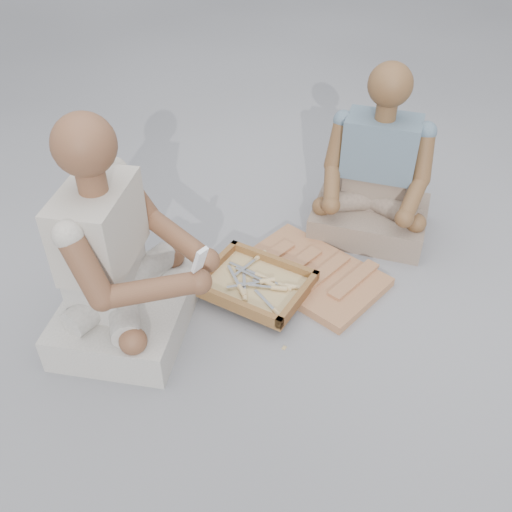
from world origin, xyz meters
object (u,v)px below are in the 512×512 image
at_px(companion, 375,181).
at_px(tool_tray, 255,284).
at_px(craftsman, 118,265).
at_px(carved_panel, 311,274).

bearing_deg(companion, tool_tray, 58.71).
bearing_deg(craftsman, carved_panel, 121.06).
bearing_deg(tool_tray, carved_panel, 46.19).
height_order(carved_panel, tool_tray, tool_tray).
relative_size(craftsman, companion, 1.10).
relative_size(carved_panel, craftsman, 0.67).
bearing_deg(craftsman, tool_tray, 119.18).
bearing_deg(companion, carved_panel, 67.69).
relative_size(tool_tray, craftsman, 0.53).
bearing_deg(tool_tray, craftsman, -139.40).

